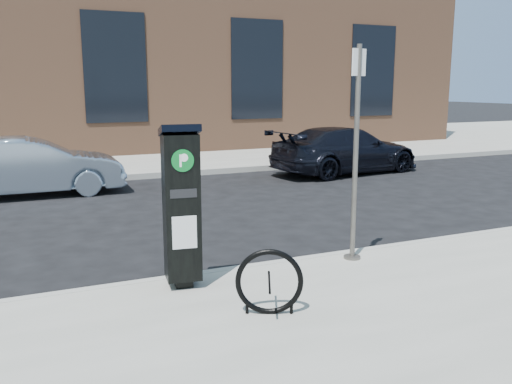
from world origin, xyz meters
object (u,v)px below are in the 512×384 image
sign_pole (356,156)px  bike_rack (269,282)px  parking_kiosk (181,205)px  car_dark (346,150)px  car_silver (32,167)px

sign_pole → bike_rack: size_ratio=4.05×
parking_kiosk → car_dark: 9.83m
parking_kiosk → car_silver: 7.34m
car_dark → car_silver: bearing=81.5°
parking_kiosk → bike_rack: parking_kiosk is taller
car_silver → car_dark: 8.21m
car_silver → car_dark: car_silver is taller
car_dark → sign_pole: bearing=139.9°
parking_kiosk → car_dark: parking_kiosk is taller
parking_kiosk → car_silver: parking_kiosk is taller
car_silver → bike_rack: bearing=-166.1°
parking_kiosk → sign_pole: size_ratio=0.67×
sign_pole → bike_rack: 2.39m
sign_pole → car_dark: size_ratio=0.62×
sign_pole → car_silver: size_ratio=0.71×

